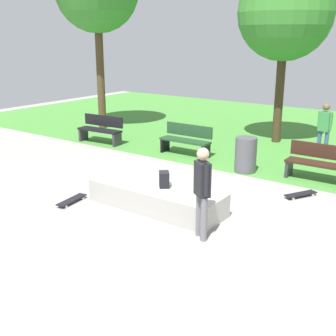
# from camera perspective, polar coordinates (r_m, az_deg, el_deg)

# --- Properties ---
(ground_plane) EXTENTS (28.00, 28.00, 0.00)m
(ground_plane) POSITION_cam_1_polar(r_m,az_deg,el_deg) (9.64, 1.27, -3.96)
(ground_plane) COLOR #9E9993
(grass_lawn) EXTENTS (26.60, 11.68, 0.01)m
(grass_lawn) POSITION_cam_1_polar(r_m,az_deg,el_deg) (16.75, 17.34, 4.37)
(grass_lawn) COLOR #478C38
(grass_lawn) RESTS_ON ground_plane
(concrete_ledge) EXTENTS (2.92, 1.00, 0.48)m
(concrete_ledge) POSITION_cam_1_polar(r_m,az_deg,el_deg) (8.98, -1.54, -3.92)
(concrete_ledge) COLOR #A8A59E
(concrete_ledge) RESTS_ON ground_plane
(backpack_on_ledge) EXTENTS (0.33, 0.34, 0.32)m
(backpack_on_ledge) POSITION_cam_1_polar(r_m,az_deg,el_deg) (8.84, -0.51, -1.51)
(backpack_on_ledge) COLOR black
(backpack_on_ledge) RESTS_ON concrete_ledge
(skater_performing_trick) EXTENTS (0.38, 0.35, 1.66)m
(skater_performing_trick) POSITION_cam_1_polar(r_m,az_deg,el_deg) (7.46, 4.54, -2.48)
(skater_performing_trick) COLOR slate
(skater_performing_trick) RESTS_ON ground_plane
(skateboard_by_ledge) EXTENTS (0.31, 0.82, 0.08)m
(skateboard_by_ledge) POSITION_cam_1_polar(r_m,az_deg,el_deg) (9.56, -12.61, -4.14)
(skateboard_by_ledge) COLOR black
(skateboard_by_ledge) RESTS_ON ground_plane
(skateboard_spare) EXTENTS (0.56, 0.80, 0.08)m
(skateboard_spare) POSITION_cam_1_polar(r_m,az_deg,el_deg) (10.12, 17.13, -3.31)
(skateboard_spare) COLOR black
(skateboard_spare) RESTS_ON ground_plane
(park_bench_center_lawn) EXTENTS (1.60, 0.48, 0.91)m
(park_bench_center_lawn) POSITION_cam_1_polar(r_m,az_deg,el_deg) (11.26, 19.43, 0.74)
(park_bench_center_lawn) COLOR #331E14
(park_bench_center_lawn) RESTS_ON ground_plane
(park_bench_near_lamppost) EXTENTS (1.63, 0.57, 0.91)m
(park_bench_near_lamppost) POSITION_cam_1_polar(r_m,az_deg,el_deg) (14.68, -8.86, 5.15)
(park_bench_near_lamppost) COLOR black
(park_bench_near_lamppost) RESTS_ON ground_plane
(park_bench_far_left) EXTENTS (1.60, 0.48, 0.91)m
(park_bench_far_left) POSITION_cam_1_polar(r_m,az_deg,el_deg) (13.02, 2.43, 3.83)
(park_bench_far_left) COLOR #1E4223
(park_bench_far_left) RESTS_ON ground_plane
(tree_tall_oak) EXTENTS (3.00, 3.00, 5.66)m
(tree_tall_oak) POSITION_cam_1_polar(r_m,az_deg,el_deg) (14.83, 15.25, 19.13)
(tree_tall_oak) COLOR #42301E
(tree_tall_oak) RESTS_ON grass_lawn
(trash_bin) EXTENTS (0.57, 0.57, 0.93)m
(trash_bin) POSITION_cam_1_polar(r_m,az_deg,el_deg) (11.52, 10.23, 1.74)
(trash_bin) COLOR #4C4C51
(trash_bin) RESTS_ON ground_plane
(pedestrian_with_backpack) EXTENTS (0.43, 0.37, 1.59)m
(pedestrian_with_backpack) POSITION_cam_1_polar(r_m,az_deg,el_deg) (13.57, 20.02, 5.36)
(pedestrian_with_backpack) COLOR #3F5184
(pedestrian_with_backpack) RESTS_ON ground_plane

